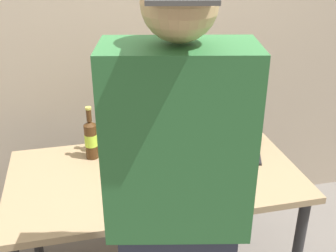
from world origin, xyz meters
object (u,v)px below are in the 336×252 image
object	(u,v)px
laptop	(229,139)
person_figure	(177,230)
beer_bottle_green	(126,134)
beer_bottle_brown	(91,138)
beer_bottle_amber	(128,126)
beer_bottle_dark	(104,130)

from	to	relation	value
laptop	person_figure	world-z (taller)	person_figure
beer_bottle_green	beer_bottle_brown	world-z (taller)	beer_bottle_green
beer_bottle_amber	laptop	bearing A→B (deg)	-15.03
laptop	person_figure	size ratio (longest dim) A/B	0.24
person_figure	beer_bottle_amber	bearing A→B (deg)	91.72
beer_bottle_green	beer_bottle_brown	size ratio (longest dim) A/B	1.07
person_figure	laptop	bearing A→B (deg)	58.62
laptop	beer_bottle_amber	size ratio (longest dim) A/B	1.39
laptop	beer_bottle_green	distance (m)	0.57
beer_bottle_dark	person_figure	distance (m)	0.96
beer_bottle_brown	beer_bottle_amber	bearing A→B (deg)	21.88
beer_bottle_green	beer_bottle_brown	bearing A→B (deg)	176.42
beer_bottle_green	person_figure	distance (m)	0.88
laptop	beer_bottle_brown	xyz separation A→B (m)	(-0.74, 0.06, 0.06)
beer_bottle_brown	person_figure	xyz separation A→B (m)	(0.24, -0.89, 0.07)
beer_bottle_amber	beer_bottle_dark	bearing A→B (deg)	-166.18
beer_bottle_dark	beer_bottle_brown	bearing A→B (deg)	-144.95
beer_bottle_dark	person_figure	world-z (taller)	person_figure
beer_bottle_dark	laptop	bearing A→B (deg)	-9.30
laptop	person_figure	bearing A→B (deg)	-121.38
beer_bottle_dark	beer_bottle_green	world-z (taller)	beer_bottle_dark
beer_bottle_green	beer_bottle_amber	world-z (taller)	beer_bottle_amber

